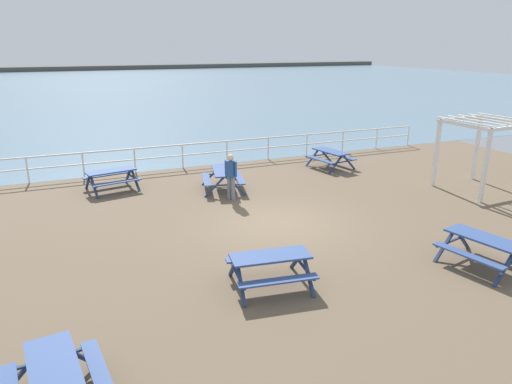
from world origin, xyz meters
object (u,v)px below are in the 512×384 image
Objects in this scene: picnic_table_near_left at (55,379)px; picnic_table_mid_centre at (223,175)px; picnic_table_far_left at (111,175)px; visitor at (231,174)px; picnic_table_near_right at (483,244)px; picnic_table_far_right at (270,263)px; picnic_table_seaward at (331,155)px; lattice_pergola at (483,138)px.

picnic_table_mid_centre is (5.94, 9.71, 0.00)m from picnic_table_near_left.
visitor is at bearing -48.76° from picnic_table_far_left.
picnic_table_far_right is (-5.29, 1.11, 0.00)m from picnic_table_near_right.
picnic_table_near_right and picnic_table_seaward have the same top height.
lattice_pergola is at bearing 133.85° from visitor.
visitor is (1.29, 6.20, 0.36)m from picnic_table_far_right.
picnic_table_seaward is 6.21m from visitor.
picnic_table_near_left is at bearing -111.82° from picnic_table_far_left.
picnic_table_seaward is (5.53, 1.32, 0.00)m from picnic_table_mid_centre.
picnic_table_mid_centre is 9.76m from lattice_pergola.
picnic_table_far_left is 9.39m from picnic_table_far_right.
picnic_table_near_right is at bearing -142.37° from picnic_table_mid_centre.
picnic_table_mid_centre is 0.78× the size of lattice_pergola.
picnic_table_near_right and picnic_table_mid_centre have the same top height.
picnic_table_far_right is 6.34m from visitor.
picnic_table_mid_centre is 1.06× the size of picnic_table_far_right.
visitor reaches higher than picnic_table_near_right.
visitor reaches higher than picnic_table_seaward.
picnic_table_near_left is 0.95× the size of picnic_table_far_left.
picnic_table_seaward is (9.42, -0.30, 0.00)m from picnic_table_far_left.
lattice_pergola is (12.81, -5.33, 1.41)m from picnic_table_far_left.
picnic_table_far_left is 1.04× the size of picnic_table_far_right.
picnic_table_far_right is 11.17m from picnic_table_seaward.
picnic_table_near_right is at bearing -4.14° from picnic_table_far_right.
picnic_table_near_left is 11.51m from picnic_table_far_left.
picnic_table_near_right is 0.99× the size of picnic_table_mid_centre.
picnic_table_seaward is at bearing 173.55° from visitor.
picnic_table_mid_centre is at bearing -34.20° from picnic_table_far_left.
picnic_table_near_left is 0.99× the size of picnic_table_far_right.
picnic_table_far_left is at bearing -16.98° from picnic_table_near_left.
lattice_pergola is (10.33, 3.73, 1.41)m from picnic_table_far_right.
lattice_pergola reaches higher than picnic_table_mid_centre.
visitor reaches higher than picnic_table_mid_centre.
picnic_table_mid_centre is at bearing 93.66° from picnic_table_seaward.
picnic_table_far_left is (2.05, 11.33, 0.00)m from picnic_table_near_left.
picnic_table_mid_centre is 1.30m from visitor.
picnic_table_near_left and picnic_table_far_right have the same top height.
picnic_table_near_left is 15.91m from picnic_table_seaward.
picnic_table_near_left and picnic_table_far_left have the same top height.
picnic_table_mid_centre is at bearing -38.19° from picnic_table_near_left.
picnic_table_near_left is at bearing -145.71° from picnic_table_far_right.
picnic_table_far_right and picnic_table_seaward have the same top height.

